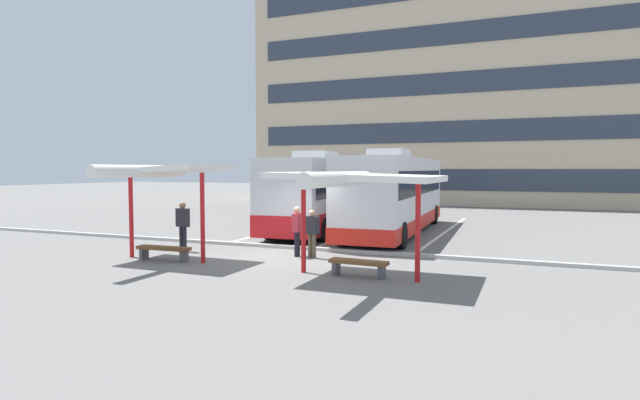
{
  "coord_description": "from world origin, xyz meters",
  "views": [
    {
      "loc": [
        7.42,
        -15.35,
        2.91
      ],
      "look_at": [
        -0.39,
        3.53,
        1.69
      ],
      "focal_mm": 28.91,
      "sensor_mm": 36.0,
      "label": 1
    }
  ],
  "objects_px": {
    "coach_bus_0": "(325,194)",
    "waiting_passenger_1": "(183,222)",
    "waiting_passenger_0": "(312,230)",
    "waiting_passenger_2": "(297,228)",
    "bench_1": "(359,264)",
    "waiting_shelter_0": "(160,173)",
    "waiting_shelter_1": "(355,179)",
    "bench_0": "(164,250)",
    "coach_bus_1": "(396,194)"
  },
  "relations": [
    {
      "from": "bench_1",
      "to": "waiting_passenger_0",
      "type": "xyz_separation_m",
      "value": [
        -2.35,
        2.24,
        0.57
      ]
    },
    {
      "from": "coach_bus_1",
      "to": "waiting_shelter_0",
      "type": "distance_m",
      "value": 11.19
    },
    {
      "from": "waiting_shelter_0",
      "to": "waiting_shelter_1",
      "type": "bearing_deg",
      "value": -1.51
    },
    {
      "from": "waiting_shelter_1",
      "to": "coach_bus_1",
      "type": "bearing_deg",
      "value": 97.98
    },
    {
      "from": "bench_0",
      "to": "bench_1",
      "type": "height_order",
      "value": "same"
    },
    {
      "from": "coach_bus_0",
      "to": "waiting_shelter_1",
      "type": "distance_m",
      "value": 11.3
    },
    {
      "from": "bench_1",
      "to": "waiting_passenger_0",
      "type": "distance_m",
      "value": 3.3
    },
    {
      "from": "coach_bus_1",
      "to": "waiting_passenger_2",
      "type": "xyz_separation_m",
      "value": [
        -1.51,
        -7.41,
        -0.81
      ]
    },
    {
      "from": "waiting_passenger_0",
      "to": "waiting_passenger_2",
      "type": "xyz_separation_m",
      "value": [
        -0.57,
        0.08,
        0.06
      ]
    },
    {
      "from": "coach_bus_0",
      "to": "waiting_shelter_0",
      "type": "relative_size",
      "value": 2.73
    },
    {
      "from": "waiting_shelter_0",
      "to": "waiting_shelter_1",
      "type": "distance_m",
      "value": 6.52
    },
    {
      "from": "waiting_passenger_0",
      "to": "waiting_passenger_2",
      "type": "bearing_deg",
      "value": 172.53
    },
    {
      "from": "coach_bus_1",
      "to": "waiting_passenger_1",
      "type": "distance_m",
      "value": 9.83
    },
    {
      "from": "coach_bus_0",
      "to": "waiting_passenger_1",
      "type": "bearing_deg",
      "value": -105.72
    },
    {
      "from": "coach_bus_1",
      "to": "waiting_passenger_0",
      "type": "xyz_separation_m",
      "value": [
        -0.94,
        -7.49,
        -0.87
      ]
    },
    {
      "from": "waiting_passenger_0",
      "to": "waiting_passenger_1",
      "type": "relative_size",
      "value": 0.9
    },
    {
      "from": "waiting_shelter_1",
      "to": "waiting_passenger_0",
      "type": "relative_size",
      "value": 3.27
    },
    {
      "from": "bench_1",
      "to": "waiting_shelter_0",
      "type": "bearing_deg",
      "value": -178.55
    },
    {
      "from": "waiting_passenger_0",
      "to": "waiting_passenger_2",
      "type": "distance_m",
      "value": 0.58
    },
    {
      "from": "waiting_shelter_0",
      "to": "waiting_passenger_2",
      "type": "bearing_deg",
      "value": 34.64
    },
    {
      "from": "waiting_passenger_1",
      "to": "waiting_passenger_2",
      "type": "height_order",
      "value": "waiting_passenger_1"
    },
    {
      "from": "waiting_shelter_1",
      "to": "waiting_passenger_0",
      "type": "bearing_deg",
      "value": 132.27
    },
    {
      "from": "coach_bus_1",
      "to": "waiting_shelter_1",
      "type": "height_order",
      "value": "coach_bus_1"
    },
    {
      "from": "waiting_shelter_0",
      "to": "waiting_passenger_0",
      "type": "distance_m",
      "value": 5.18
    },
    {
      "from": "bench_1",
      "to": "waiting_passenger_2",
      "type": "bearing_deg",
      "value": 141.53
    },
    {
      "from": "coach_bus_0",
      "to": "waiting_passenger_0",
      "type": "relative_size",
      "value": 7.27
    },
    {
      "from": "bench_0",
      "to": "coach_bus_1",
      "type": "bearing_deg",
      "value": 62.41
    },
    {
      "from": "coach_bus_1",
      "to": "waiting_passenger_1",
      "type": "relative_size",
      "value": 7.11
    },
    {
      "from": "coach_bus_1",
      "to": "waiting_passenger_2",
      "type": "distance_m",
      "value": 7.61
    },
    {
      "from": "waiting_shelter_0",
      "to": "waiting_passenger_1",
      "type": "xyz_separation_m",
      "value": [
        -0.65,
        1.97,
        -1.78
      ]
    },
    {
      "from": "coach_bus_0",
      "to": "waiting_passenger_2",
      "type": "distance_m",
      "value": 7.77
    },
    {
      "from": "waiting_shelter_0",
      "to": "waiting_passenger_1",
      "type": "distance_m",
      "value": 2.73
    },
    {
      "from": "bench_0",
      "to": "waiting_passenger_1",
      "type": "distance_m",
      "value": 2.07
    },
    {
      "from": "coach_bus_0",
      "to": "waiting_passenger_2",
      "type": "xyz_separation_m",
      "value": [
        2.0,
        -7.47,
        -0.75
      ]
    },
    {
      "from": "waiting_passenger_2",
      "to": "bench_0",
      "type": "bearing_deg",
      "value": -146.76
    },
    {
      "from": "coach_bus_0",
      "to": "waiting_passenger_1",
      "type": "relative_size",
      "value": 6.56
    },
    {
      "from": "bench_0",
      "to": "waiting_passenger_2",
      "type": "relative_size",
      "value": 1.1
    },
    {
      "from": "coach_bus_1",
      "to": "bench_0",
      "type": "distance_m",
      "value": 11.12
    },
    {
      "from": "bench_0",
      "to": "bench_1",
      "type": "xyz_separation_m",
      "value": [
        6.52,
        0.04,
        -0.01
      ]
    },
    {
      "from": "coach_bus_1",
      "to": "waiting_passenger_0",
      "type": "distance_m",
      "value": 7.6
    },
    {
      "from": "bench_1",
      "to": "waiting_passenger_1",
      "type": "distance_m",
      "value": 7.42
    },
    {
      "from": "bench_0",
      "to": "waiting_shelter_1",
      "type": "distance_m",
      "value": 6.92
    },
    {
      "from": "coach_bus_1",
      "to": "waiting_shelter_0",
      "type": "relative_size",
      "value": 2.96
    },
    {
      "from": "coach_bus_1",
      "to": "bench_0",
      "type": "relative_size",
      "value": 6.79
    },
    {
      "from": "bench_0",
      "to": "waiting_passenger_2",
      "type": "bearing_deg",
      "value": 33.24
    },
    {
      "from": "bench_0",
      "to": "waiting_shelter_1",
      "type": "xyz_separation_m",
      "value": [
        6.52,
        -0.3,
        2.31
      ]
    },
    {
      "from": "coach_bus_0",
      "to": "waiting_passenger_1",
      "type": "xyz_separation_m",
      "value": [
        -2.25,
        -7.99,
        -0.69
      ]
    },
    {
      "from": "bench_0",
      "to": "waiting_shelter_1",
      "type": "height_order",
      "value": "waiting_shelter_1"
    },
    {
      "from": "coach_bus_1",
      "to": "waiting_passenger_2",
      "type": "relative_size",
      "value": 7.46
    },
    {
      "from": "waiting_shelter_0",
      "to": "waiting_passenger_2",
      "type": "height_order",
      "value": "waiting_shelter_0"
    }
  ]
}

